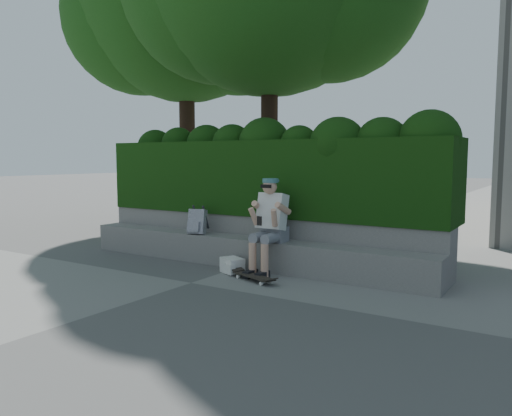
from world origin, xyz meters
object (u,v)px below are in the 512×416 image
Objects in this scene: skateboard at (254,276)px; backpack_ground at (232,265)px; backpack_plaid at (197,222)px; person at (270,222)px.

backpack_ground reaches higher than skateboard.
skateboard is 1.70m from backpack_plaid.
person is 4.06× the size of backpack_ground.
skateboard is (0.06, -0.53, -0.69)m from person.
skateboard is 0.58m from backpack_ground.
skateboard is 2.21× the size of backpack_ground.
skateboard is 1.89× the size of backpack_plaid.
backpack_plaid reaches higher than backpack_ground.
person is at bearing -19.78° from backpack_plaid.
person reaches higher than skateboard.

